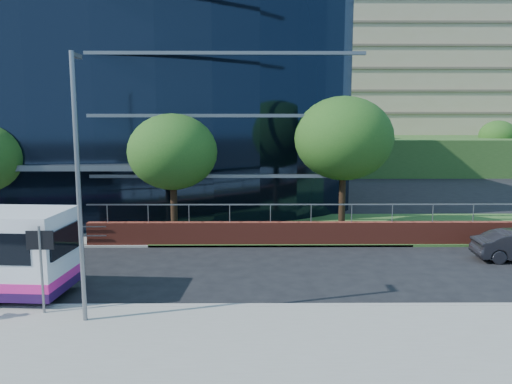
{
  "coord_description": "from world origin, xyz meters",
  "views": [
    {
      "loc": [
        11.12,
        -16.74,
        6.25
      ],
      "look_at": [
        11.3,
        8.0,
        2.6
      ],
      "focal_mm": 35.0,
      "sensor_mm": 36.0,
      "label": 1
    }
  ],
  "objects_px": {
    "street_sign": "(41,251)",
    "tree_far_d": "(344,139)",
    "tree_dist_e": "(366,134)",
    "streetlight_east": "(78,181)",
    "tree_dist_f": "(498,136)",
    "tree_far_c": "(173,152)"
  },
  "relations": [
    {
      "from": "street_sign",
      "to": "tree_far_d",
      "type": "relative_size",
      "value": 0.38
    },
    {
      "from": "tree_dist_e",
      "to": "streetlight_east",
      "type": "bearing_deg",
      "value": -113.11
    },
    {
      "from": "tree_dist_f",
      "to": "streetlight_east",
      "type": "distance_m",
      "value": 55.74
    },
    {
      "from": "tree_dist_e",
      "to": "street_sign",
      "type": "bearing_deg",
      "value": -115.12
    },
    {
      "from": "tree_far_d",
      "to": "tree_far_c",
      "type": "bearing_deg",
      "value": -173.66
    },
    {
      "from": "tree_far_c",
      "to": "tree_dist_f",
      "type": "xyz_separation_m",
      "value": [
        33.0,
        33.0,
        -0.33
      ]
    },
    {
      "from": "tree_dist_f",
      "to": "tree_far_c",
      "type": "bearing_deg",
      "value": -135.0
    },
    {
      "from": "tree_dist_e",
      "to": "streetlight_east",
      "type": "xyz_separation_m",
      "value": [
        -18.0,
        -42.17,
        -0.1
      ]
    },
    {
      "from": "tree_dist_e",
      "to": "streetlight_east",
      "type": "relative_size",
      "value": 0.81
    },
    {
      "from": "tree_dist_f",
      "to": "tree_far_d",
      "type": "bearing_deg",
      "value": -126.87
    },
    {
      "from": "tree_dist_e",
      "to": "tree_far_c",
      "type": "bearing_deg",
      "value": -118.74
    },
    {
      "from": "tree_far_c",
      "to": "tree_dist_f",
      "type": "height_order",
      "value": "tree_far_c"
    },
    {
      "from": "street_sign",
      "to": "tree_dist_f",
      "type": "distance_m",
      "value": 56.25
    },
    {
      "from": "tree_far_c",
      "to": "tree_dist_e",
      "type": "height_order",
      "value": "same"
    },
    {
      "from": "street_sign",
      "to": "tree_far_c",
      "type": "xyz_separation_m",
      "value": [
        2.5,
        10.59,
        2.39
      ]
    },
    {
      "from": "tree_far_d",
      "to": "tree_dist_f",
      "type": "relative_size",
      "value": 1.23
    },
    {
      "from": "tree_far_d",
      "to": "streetlight_east",
      "type": "relative_size",
      "value": 0.93
    },
    {
      "from": "tree_dist_f",
      "to": "streetlight_east",
      "type": "height_order",
      "value": "streetlight_east"
    },
    {
      "from": "tree_far_c",
      "to": "street_sign",
      "type": "bearing_deg",
      "value": -103.29
    },
    {
      "from": "tree_dist_f",
      "to": "tree_dist_e",
      "type": "bearing_deg",
      "value": -172.87
    },
    {
      "from": "tree_far_c",
      "to": "tree_dist_f",
      "type": "bearing_deg",
      "value": 45.0
    },
    {
      "from": "tree_far_c",
      "to": "tree_dist_e",
      "type": "distance_m",
      "value": 35.36
    }
  ]
}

